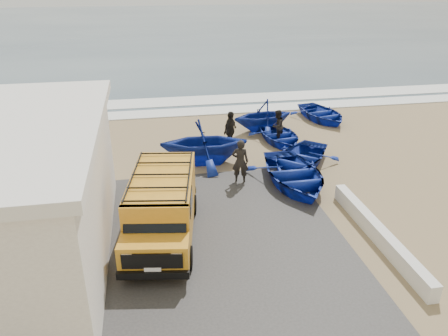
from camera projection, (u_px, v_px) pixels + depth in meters
ground at (211, 209)px, 16.02m from camera, size 160.00×160.00×0.00m
slab at (158, 245)px, 13.89m from camera, size 12.00×10.00×0.05m
ocean at (154, 27)px, 66.14m from camera, size 180.00×88.00×0.01m
surf_line at (181, 112)px, 26.75m from camera, size 180.00×1.60×0.06m
surf_wash at (177, 102)px, 28.99m from camera, size 180.00×2.20×0.04m
parapet at (378, 234)px, 14.04m from camera, size 0.35×6.00×0.55m
van at (162, 205)px, 13.95m from camera, size 2.72×5.26×2.15m
boat_near_left at (294, 175)px, 17.62m from camera, size 3.32×4.59×0.94m
boat_near_right at (299, 158)px, 19.29m from camera, size 4.87×4.95×0.84m
boat_mid_left at (204, 142)px, 19.40m from camera, size 4.08×3.58×2.05m
boat_mid_right at (279, 136)px, 22.06m from camera, size 2.91×3.79×0.73m
boat_far_left at (263, 115)px, 23.44m from camera, size 3.78×3.42×1.74m
boat_far_right at (322, 114)px, 25.29m from camera, size 3.43×4.31×0.80m
fisherman_front at (240, 162)px, 17.66m from camera, size 0.77×0.61×1.87m
fisherman_middle at (277, 126)px, 22.03m from camera, size 1.00×1.01×1.64m
fisherman_back at (230, 131)px, 21.02m from camera, size 1.06×1.15×1.90m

